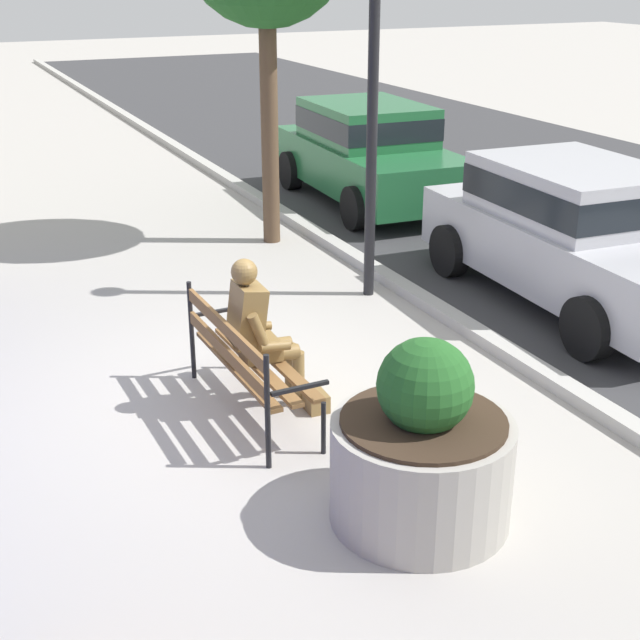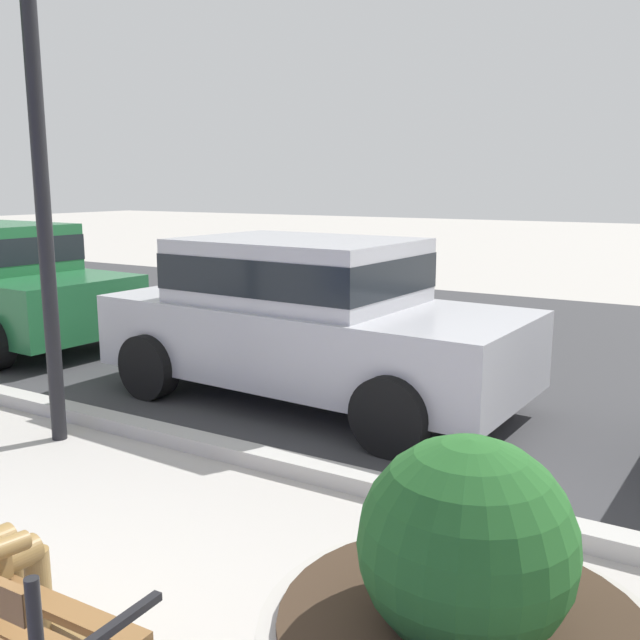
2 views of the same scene
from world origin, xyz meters
TOP-DOWN VIEW (x-y plane):
  - street_surface at (0.00, 7.50)m, footprint 60.00×9.00m
  - curb_stone at (0.00, 2.90)m, footprint 60.00×0.20m
  - parked_car_silver at (-0.74, 4.50)m, footprint 4.18×2.08m
  - lamp_post at (-1.88, 2.50)m, footprint 0.32×0.32m

SIDE VIEW (x-z plane):
  - street_surface at x=0.00m, z-range 0.00..0.01m
  - curb_stone at x=0.00m, z-range 0.00..0.12m
  - parked_car_silver at x=-0.74m, z-range 0.06..1.62m
  - lamp_post at x=-1.88m, z-range 0.60..4.50m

